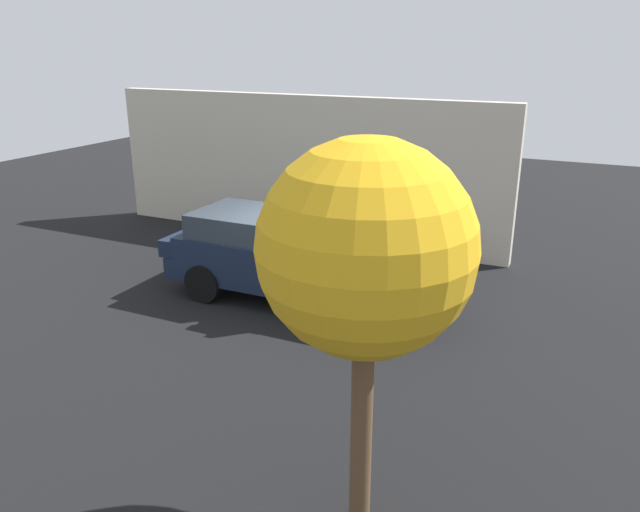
% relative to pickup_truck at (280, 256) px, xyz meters
% --- Properties ---
extents(ground_plane, '(40.00, 40.00, 0.00)m').
position_rel_pickup_truck_xyz_m(ground_plane, '(-0.36, -0.00, -0.97)').
color(ground_plane, black).
extents(pickup_truck, '(6.05, 2.06, 2.23)m').
position_rel_pickup_truck_xyz_m(pickup_truck, '(0.00, 0.00, 0.00)').
color(pickup_truck, '#162138').
rests_on(pickup_truck, ground_plane).
extents(building_facade, '(11.77, 0.36, 3.99)m').
position_rel_pickup_truck_xyz_m(building_facade, '(1.61, -4.22, 1.03)').
color(building_facade, beige).
rests_on(building_facade, ground_plane).
extents(tree_background, '(2.26, 2.26, 4.50)m').
position_rel_pickup_truck_xyz_m(tree_background, '(-4.03, 5.47, 2.38)').
color(tree_background, brown).
rests_on(tree_background, ground_plane).
extents(trash_can, '(0.60, 0.60, 0.98)m').
position_rel_pickup_truck_xyz_m(trash_can, '(3.64, -3.12, -0.47)').
color(trash_can, '#3F4C66').
rests_on(trash_can, ground_plane).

